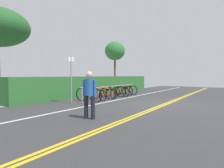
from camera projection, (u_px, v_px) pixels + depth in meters
name	position (u px, v px, depth m)	size (l,w,h in m)	color
ground_plane	(165.00, 105.00, 9.52)	(32.19, 11.60, 0.05)	#353538
centre_line_yellow_inner	(167.00, 104.00, 9.47)	(28.97, 0.10, 0.00)	gold
centre_line_yellow_outer	(164.00, 104.00, 9.56)	(28.97, 0.10, 0.00)	gold
bike_lane_stripe_white	(117.00, 100.00, 11.11)	(28.97, 0.12, 0.00)	white
bike_rack	(112.00, 89.00, 12.52)	(5.81, 0.05, 0.75)	#9EA0A5
bicycle_0	(88.00, 95.00, 10.54)	(0.46, 1.86, 0.79)	black
bicycle_1	(97.00, 95.00, 11.10)	(0.53, 1.66, 0.68)	black
bicycle_2	(103.00, 94.00, 11.65)	(0.46, 1.70, 0.69)	black
bicycle_3	(109.00, 93.00, 12.24)	(0.57, 1.61, 0.68)	black
bicycle_4	(114.00, 91.00, 12.93)	(0.46, 1.74, 0.76)	black
bicycle_5	(121.00, 91.00, 13.27)	(0.61, 1.58, 0.69)	black
bicycle_6	(124.00, 91.00, 13.98)	(0.46, 1.66, 0.69)	black
bicycle_7	(128.00, 90.00, 14.53)	(0.46, 1.70, 0.73)	black
pedestrian	(89.00, 92.00, 6.27)	(0.32, 0.48, 1.57)	#1E1E2D
sign_post_near	(71.00, 75.00, 9.74)	(0.36, 0.09, 2.44)	gray
hedge_backdrop	(98.00, 85.00, 15.05)	(14.76, 1.33, 1.36)	#2D6B30
tree_mid	(115.00, 51.00, 20.68)	(2.17, 2.17, 5.09)	brown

